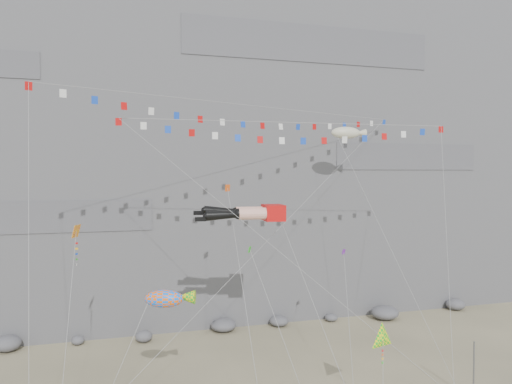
# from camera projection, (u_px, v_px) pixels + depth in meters

# --- Properties ---
(cliff) EXTENTS (80.00, 28.00, 50.00)m
(cliff) POSITION_uv_depth(u_px,v_px,m) (197.00, 104.00, 64.18)
(cliff) COLOR slate
(cliff) RESTS_ON ground
(talus_boulders) EXTENTS (60.00, 3.00, 1.20)m
(talus_boulders) POSITION_uv_depth(u_px,v_px,m) (223.00, 325.00, 50.73)
(talus_boulders) COLOR slate
(talus_boulders) RESTS_ON ground
(anchor_pole_right) EXTENTS (0.12, 0.12, 4.21)m
(anchor_pole_right) POSITION_uv_depth(u_px,v_px,m) (474.00, 371.00, 35.30)
(anchor_pole_right) COLOR slate
(anchor_pole_right) RESTS_ON ground
(legs_kite) EXTENTS (7.76, 14.74, 18.64)m
(legs_kite) POSITION_uv_depth(u_px,v_px,m) (249.00, 213.00, 37.93)
(legs_kite) COLOR red
(legs_kite) RESTS_ON ground
(flag_banner_upper) EXTENTS (33.82, 21.41, 30.83)m
(flag_banner_upper) POSITION_uv_depth(u_px,v_px,m) (253.00, 106.00, 43.06)
(flag_banner_upper) COLOR red
(flag_banner_upper) RESTS_ON ground
(flag_banner_lower) EXTENTS (26.89, 8.74, 23.61)m
(flag_banner_lower) POSITION_uv_depth(u_px,v_px,m) (293.00, 123.00, 39.88)
(flag_banner_lower) COLOR red
(flag_banner_lower) RESTS_ON ground
(harlequin_kite) EXTENTS (1.81, 9.75, 14.90)m
(harlequin_kite) POSITION_uv_depth(u_px,v_px,m) (76.00, 232.00, 34.63)
(harlequin_kite) COLOR red
(harlequin_kite) RESTS_ON ground
(fish_windsock) EXTENTS (7.07, 4.45, 10.09)m
(fish_windsock) POSITION_uv_depth(u_px,v_px,m) (164.00, 299.00, 31.69)
(fish_windsock) COLOR #FC600C
(fish_windsock) RESTS_ON ground
(delta_kite) EXTENTS (3.81, 5.12, 7.43)m
(delta_kite) POSITION_uv_depth(u_px,v_px,m) (383.00, 339.00, 32.57)
(delta_kite) COLOR #FEE90C
(delta_kite) RESTS_ON ground
(blimp_windsock) EXTENTS (4.29, 15.07, 24.64)m
(blimp_windsock) POSITION_uv_depth(u_px,v_px,m) (346.00, 133.00, 48.95)
(blimp_windsock) COLOR beige
(blimp_windsock) RESTS_ON ground
(small_kite_a) EXTENTS (1.30, 13.16, 19.42)m
(small_kite_a) POSITION_uv_depth(u_px,v_px,m) (228.00, 191.00, 39.47)
(small_kite_a) COLOR #E35313
(small_kite_a) RESTS_ON ground
(small_kite_b) EXTENTS (5.19, 11.76, 15.31)m
(small_kite_b) POSITION_uv_depth(u_px,v_px,m) (344.00, 255.00, 42.13)
(small_kite_b) COLOR #701CA5
(small_kite_b) RESTS_ON ground
(small_kite_c) EXTENTS (2.33, 10.62, 14.74)m
(small_kite_c) POSITION_uv_depth(u_px,v_px,m) (251.00, 254.00, 35.22)
(small_kite_c) COLOR green
(small_kite_c) RESTS_ON ground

